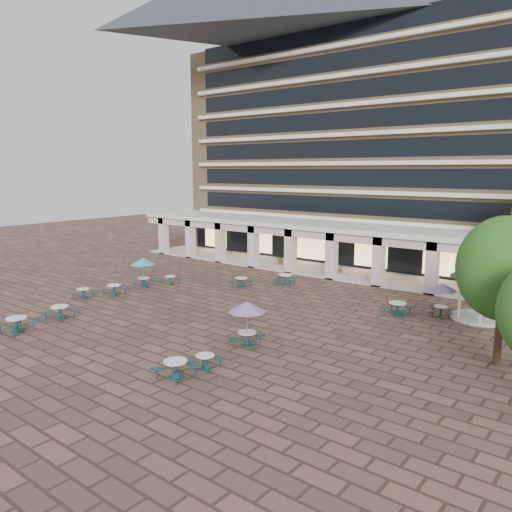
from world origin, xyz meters
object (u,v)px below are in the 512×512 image
object	(u,v)px
picnic_table_2	(205,360)
planter_right	(340,274)
picnic_table_0	(83,292)
planter_left	(281,264)
gazebo	(483,276)
picnic_table_1	(17,323)

from	to	relation	value
picnic_table_2	planter_right	size ratio (longest dim) A/B	1.08
planter_right	picnic_table_0	bearing A→B (deg)	-123.50
picnic_table_2	planter_left	size ratio (longest dim) A/B	1.08
picnic_table_0	gazebo	distance (m)	26.88
picnic_table_1	planter_right	size ratio (longest dim) A/B	1.37
picnic_table_0	gazebo	size ratio (longest dim) A/B	0.46
gazebo	planter_right	bearing A→B (deg)	158.46
picnic_table_1	gazebo	xyz separation A→B (m)	(19.95, 18.99, 2.20)
picnic_table_0	picnic_table_2	xyz separation A→B (m)	(15.96, -3.87, -0.02)
picnic_table_0	picnic_table_2	world-z (taller)	picnic_table_0
picnic_table_1	planter_right	world-z (taller)	planter_right
planter_left	planter_right	size ratio (longest dim) A/B	1.00
gazebo	picnic_table_1	bearing A→B (deg)	-136.40
picnic_table_1	planter_right	bearing A→B (deg)	65.35
picnic_table_2	planter_left	world-z (taller)	planter_left
picnic_table_1	planter_right	xyz separation A→B (m)	(7.51, 23.90, -0.08)
picnic_table_1	picnic_table_0	bearing A→B (deg)	112.64
picnic_table_1	gazebo	size ratio (longest dim) A/B	0.53
planter_left	gazebo	bearing A→B (deg)	-14.75
picnic_table_1	planter_left	distance (m)	23.94
planter_left	picnic_table_1	bearing A→B (deg)	-93.14
planter_left	planter_right	bearing A→B (deg)	0.00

